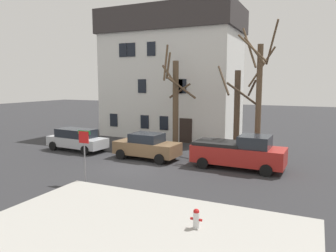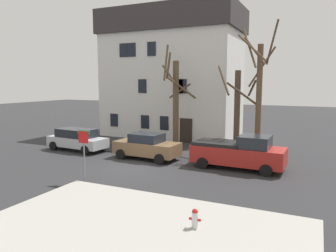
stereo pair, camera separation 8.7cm
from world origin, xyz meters
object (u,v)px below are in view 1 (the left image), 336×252
object	(u,v)px
car_silver_wagon	(77,139)
building_main	(172,73)
tree_bare_near	(175,100)
tree_bare_mid	(237,109)
car_brown_sedan	(147,146)
fire_hydrant	(196,218)
bicycle_leaning	(95,139)
street_sign_pole	(84,146)
tree_bare_far	(259,92)
pickup_truck_red	(239,152)

from	to	relation	value
car_silver_wagon	building_main	bearing A→B (deg)	70.36
tree_bare_near	tree_bare_mid	size ratio (longest dim) A/B	1.28
car_silver_wagon	car_brown_sedan	bearing A→B (deg)	-1.65
fire_hydrant	bicycle_leaning	distance (m)	17.65
car_silver_wagon	car_brown_sedan	distance (m)	6.11
car_silver_wagon	street_sign_pole	size ratio (longest dim) A/B	1.82
tree_bare_far	building_main	bearing A→B (deg)	146.06
building_main	pickup_truck_red	distance (m)	14.05
tree_bare_near	car_brown_sedan	bearing A→B (deg)	-91.89
tree_bare_near	tree_bare_mid	xyz separation A→B (m)	(4.84, 0.09, -0.56)
building_main	car_silver_wagon	world-z (taller)	building_main
tree_bare_mid	car_brown_sedan	size ratio (longest dim) A/B	1.41
building_main	car_silver_wagon	xyz separation A→B (m)	(-3.48, -9.74, -5.16)
tree_bare_far	fire_hydrant	distance (m)	13.07
building_main	fire_hydrant	world-z (taller)	building_main
tree_bare_mid	street_sign_pole	distance (m)	11.77
car_brown_sedan	street_sign_pole	xyz separation A→B (m)	(-0.39, -5.93, 1.03)
pickup_truck_red	tree_bare_mid	bearing A→B (deg)	105.02
pickup_truck_red	building_main	bearing A→B (deg)	131.97
tree_bare_near	fire_hydrant	size ratio (longest dim) A/B	11.73
pickup_truck_red	fire_hydrant	size ratio (longest dim) A/B	7.96
building_main	tree_bare_far	bearing A→B (deg)	-33.94
building_main	bicycle_leaning	size ratio (longest dim) A/B	7.53
pickup_truck_red	tree_bare_near	bearing A→B (deg)	144.92
car_brown_sedan	fire_hydrant	distance (m)	10.99
building_main	street_sign_pole	bearing A→B (deg)	-81.92
pickup_truck_red	bicycle_leaning	distance (m)	13.02
bicycle_leaning	car_brown_sedan	bearing A→B (deg)	-24.13
fire_hydrant	bicycle_leaning	world-z (taller)	bicycle_leaning
tree_bare_mid	tree_bare_far	world-z (taller)	tree_bare_far
pickup_truck_red	street_sign_pole	world-z (taller)	street_sign_pole
pickup_truck_red	street_sign_pole	distance (m)	8.97
street_sign_pole	car_brown_sedan	bearing A→B (deg)	86.26
fire_hydrant	street_sign_pole	bearing A→B (deg)	158.30
tree_bare_mid	bicycle_leaning	world-z (taller)	tree_bare_mid
tree_bare_far	tree_bare_near	bearing A→B (deg)	174.18
street_sign_pole	fire_hydrant	bearing A→B (deg)	-21.70
tree_bare_mid	car_brown_sedan	world-z (taller)	tree_bare_mid
tree_bare_far	fire_hydrant	bearing A→B (deg)	-89.60
fire_hydrant	pickup_truck_red	bearing A→B (deg)	93.40
tree_bare_near	tree_bare_far	bearing A→B (deg)	-5.82
car_brown_sedan	bicycle_leaning	size ratio (longest dim) A/B	2.62
tree_bare_mid	tree_bare_far	bearing A→B (deg)	-24.96
bicycle_leaning	fire_hydrant	bearing A→B (deg)	-41.42
tree_bare_far	street_sign_pole	bearing A→B (deg)	-125.83
tree_bare_near	bicycle_leaning	world-z (taller)	tree_bare_near
fire_hydrant	building_main	bearing A→B (deg)	116.51
pickup_truck_red	fire_hydrant	world-z (taller)	pickup_truck_red
building_main	tree_bare_near	size ratio (longest dim) A/B	1.60
car_silver_wagon	street_sign_pole	distance (m)	8.43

